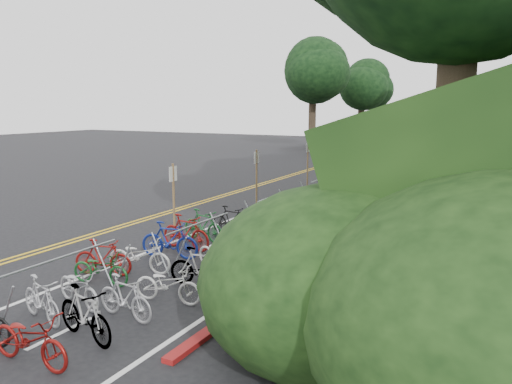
# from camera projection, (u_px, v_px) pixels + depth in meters

# --- Properties ---
(ground) EXTENTS (120.00, 120.00, 0.00)m
(ground) POSITION_uv_depth(u_px,v_px,m) (39.00, 277.00, 12.95)
(ground) COLOR black
(ground) RESTS_ON ground
(road_markings) EXTENTS (7.47, 80.00, 0.01)m
(road_markings) POSITION_uv_depth(u_px,v_px,m) (247.00, 209.00, 21.46)
(road_markings) COLOR gold
(road_markings) RESTS_ON ground
(red_curb) EXTENTS (0.25, 28.00, 0.10)m
(red_curb) POSITION_uv_depth(u_px,v_px,m) (376.00, 211.00, 20.78)
(red_curb) COLOR maroon
(red_curb) RESTS_ON ground
(bike_rack_front) EXTENTS (1.19, 3.23, 1.27)m
(bike_rack_front) POSITION_uv_depth(u_px,v_px,m) (60.00, 273.00, 10.48)
(bike_rack_front) COLOR gray
(bike_rack_front) RESTS_ON ground
(bike_racks_rest) EXTENTS (1.14, 23.00, 1.17)m
(bike_racks_rest) POSITION_uv_depth(u_px,v_px,m) (323.00, 184.00, 22.75)
(bike_racks_rest) COLOR gray
(bike_racks_rest) RESTS_ON ground
(signposts_rest) EXTENTS (0.08, 18.40, 2.50)m
(signposts_rest) POSITION_uv_depth(u_px,v_px,m) (285.00, 167.00, 24.63)
(signposts_rest) COLOR brown
(signposts_rest) RESTS_ON ground
(bike_front) EXTENTS (0.87, 1.68, 0.97)m
(bike_front) POSITION_uv_depth(u_px,v_px,m) (103.00, 257.00, 13.03)
(bike_front) COLOR maroon
(bike_front) RESTS_ON ground
(bike_valet) EXTENTS (3.24, 10.94, 1.10)m
(bike_valet) POSITION_uv_depth(u_px,v_px,m) (161.00, 261.00, 12.70)
(bike_valet) COLOR black
(bike_valet) RESTS_ON ground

